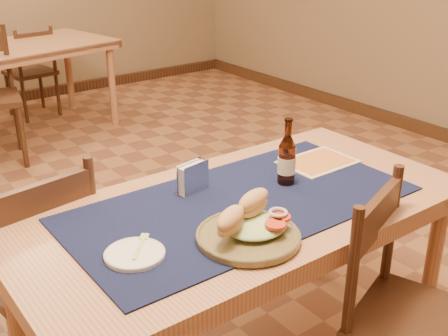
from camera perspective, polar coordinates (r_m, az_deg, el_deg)
main_table at (r=1.97m, az=1.75°, el=-5.81°), size 1.60×0.80×0.75m
placemat at (r=1.93m, az=1.78°, el=-3.60°), size 1.20×0.60×0.01m
baseboard at (r=2.87m, az=-8.53°, el=-10.28°), size 6.00×7.00×0.10m
back_table at (r=4.85m, az=-21.11°, el=10.44°), size 1.77×1.12×0.75m
chair_main_far at (r=2.24m, az=-18.50°, el=-9.33°), size 0.47×0.47×0.89m
chair_main_near at (r=1.97m, az=18.37°, el=-14.07°), size 0.53×0.53×0.90m
chair_back_far at (r=5.42m, az=-18.94°, el=9.33°), size 0.42×0.42×0.82m
sandwich_plate at (r=1.70m, az=2.58°, el=-6.13°), size 0.32×0.32×0.12m
side_plate at (r=1.64m, az=-9.07°, el=-8.59°), size 0.18×0.18×0.01m
fork at (r=1.68m, az=-8.43°, el=-7.65°), size 0.11×0.12×0.00m
beer_bottle at (r=2.05m, az=6.40°, el=0.83°), size 0.07×0.07×0.25m
napkin_holder at (r=1.99m, az=-3.18°, el=-1.02°), size 0.13×0.07×0.11m
menu_card at (r=2.28m, az=9.54°, el=0.65°), size 0.29×0.21×0.01m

